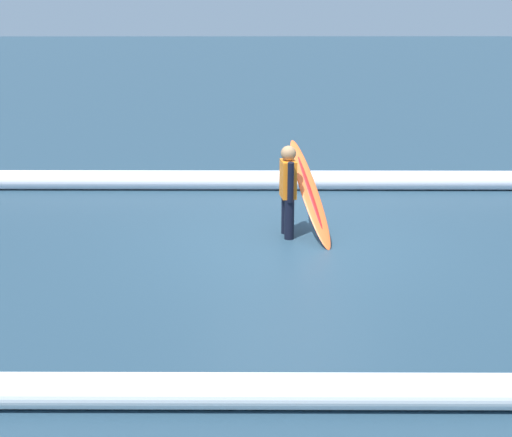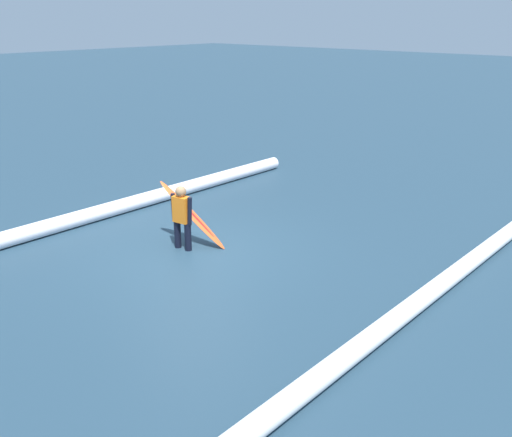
{
  "view_description": "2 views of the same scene",
  "coord_description": "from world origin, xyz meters",
  "views": [
    {
      "loc": [
        0.57,
        10.12,
        3.31
      ],
      "look_at": [
        0.5,
        1.58,
        0.81
      ],
      "focal_mm": 52.22,
      "sensor_mm": 36.0,
      "label": 1
    },
    {
      "loc": [
        7.06,
        7.9,
        4.53
      ],
      "look_at": [
        -0.36,
        1.39,
        0.95
      ],
      "focal_mm": 39.44,
      "sensor_mm": 36.0,
      "label": 2
    }
  ],
  "objects": [
    {
      "name": "wave_crest_foreground",
      "position": [
        1.85,
        -3.08,
        0.17
      ],
      "size": [
        16.13,
        0.55,
        0.35
      ],
      "primitive_type": "cylinder",
      "rotation": [
        0.0,
        1.57,
        -0.01
      ],
      "color": "white",
      "rests_on": "ground_plane"
    },
    {
      "name": "wave_crest_midground",
      "position": [
        -2.67,
        4.56,
        0.15
      ],
      "size": [
        25.57,
        0.62,
        0.31
      ],
      "primitive_type": "cylinder",
      "rotation": [
        0.0,
        1.57,
        -0.01
      ],
      "color": "white",
      "rests_on": "ground_plane"
    },
    {
      "name": "ground_plane",
      "position": [
        0.0,
        0.0,
        0.0
      ],
      "size": [
        128.06,
        128.06,
        0.0
      ],
      "primitive_type": "plane",
      "color": "#243E4F"
    },
    {
      "name": "surfboard",
      "position": [
        -0.29,
        -0.3,
        0.64
      ],
      "size": [
        0.71,
        1.5,
        1.32
      ],
      "color": "#E55926",
      "rests_on": "ground_plane"
    },
    {
      "name": "surfer",
      "position": [
        0.02,
        -0.26,
        0.74
      ],
      "size": [
        0.24,
        0.55,
        1.34
      ],
      "rotation": [
        0.0,
        0.0,
        1.69
      ],
      "color": "black",
      "rests_on": "ground_plane"
    }
  ]
}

